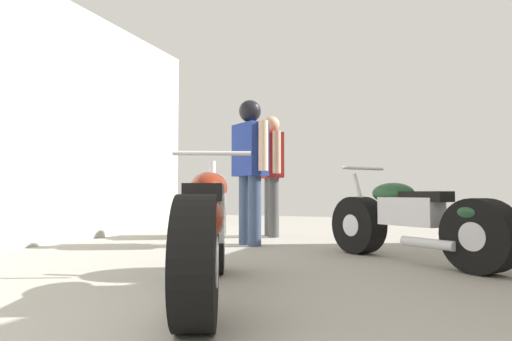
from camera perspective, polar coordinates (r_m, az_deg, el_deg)
The scene contains 6 objects.
ground_plane at distance 3.61m, azimuth 4.19°, elevation -13.15°, with size 15.96×15.96×0.00m, color #9E998E.
garage_partition_left at distance 5.60m, azimuth -30.60°, elevation 7.22°, with size 0.08×7.31×3.18m, color #B7B5AD.
motorcycle_maroon_cruiser at distance 2.74m, azimuth -6.66°, elevation -7.76°, with size 1.06×1.97×0.97m.
motorcycle_black_naked at distance 4.26m, azimuth 20.05°, elevation -6.35°, with size 1.67×1.38×0.91m.
mechanic_in_blue at distance 6.39m, azimuth 2.07°, elevation 0.32°, with size 0.48×0.66×1.78m.
mechanic_with_helmet at distance 5.33m, azimuth -0.81°, elevation 1.69°, with size 0.63×0.50×1.79m.
Camera 1 is at (1.04, -0.08, 0.64)m, focal length 30.38 mm.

